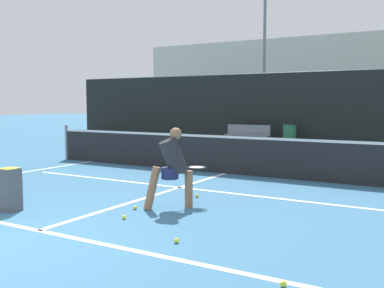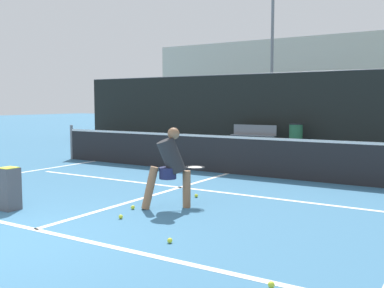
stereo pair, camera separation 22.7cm
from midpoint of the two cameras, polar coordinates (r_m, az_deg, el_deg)
name	(u,v)px [view 2 (the right image)]	position (r m, az deg, el deg)	size (l,w,h in m)	color
court_baseline_near	(35,229)	(6.71, -18.41, -10.25)	(11.00, 0.10, 0.01)	white
court_service_line	(180,187)	(9.42, -0.85, -5.52)	(8.25, 0.10, 0.01)	white
court_center_mark	(159,194)	(8.81, -3.53, -6.30)	(0.10, 5.85, 0.01)	white
court_sideline_left	(11,174)	(11.96, -21.46, -3.58)	(0.10, 6.85, 0.01)	white
net	(228,153)	(11.21, 5.15, -1.18)	(11.09, 0.09, 1.07)	slate
fence_back	(319,110)	(18.39, 16.16, 4.22)	(24.00, 0.06, 3.00)	black
player_practicing	(171,165)	(7.50, -1.87, -2.69)	(0.83, 1.11, 1.36)	#8C6042
tennis_ball_scattered_0	(170,240)	(5.80, -1.69, -12.15)	(0.07, 0.07, 0.07)	#D1E033
tennis_ball_scattered_1	(271,285)	(4.58, 11.50, -17.10)	(0.07, 0.07, 0.07)	#D1E033
tennis_ball_scattered_2	(133,207)	(7.59, -6.66, -7.99)	(0.07, 0.07, 0.07)	#D1E033
tennis_ball_scattered_4	(196,196)	(8.45, 1.31, -6.57)	(0.07, 0.07, 0.07)	#D1E033
tennis_ball_scattered_5	(121,217)	(7.00, -8.12, -9.13)	(0.07, 0.07, 0.07)	#D1E033
ball_hopper	(9,188)	(7.97, -21.44, -5.19)	(0.28, 0.28, 0.71)	#4C4C51
courtside_bench	(254,134)	(18.50, 8.19, 1.22)	(1.87, 0.45, 0.86)	slate
trash_bin	(296,136)	(17.99, 13.40, 1.03)	(0.54, 0.54, 0.95)	#28603D
parked_car	(303,127)	(22.51, 14.18, 2.07)	(1.85, 4.48, 1.35)	navy
floodlight_mast	(272,34)	(24.98, 10.44, 13.59)	(1.10, 0.24, 8.53)	slate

